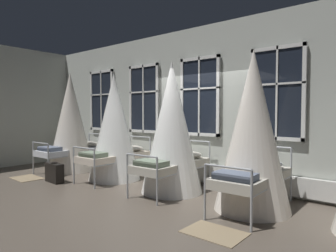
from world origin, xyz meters
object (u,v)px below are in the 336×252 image
Objects in this scene: cot_third at (172,129)px; cot_first at (71,124)px; cot_second at (114,128)px; suitcase_dark at (54,173)px; cot_fourth at (253,133)px.

cot_first is at bearing 89.20° from cot_third.
suitcase_dark is (-0.83, -1.10, -1.02)m from cot_second.
cot_first is 3.56m from cot_third.
suitcase_dark is at bearing -139.51° from cot_first.
cot_third is at bearing -92.43° from cot_second.
cot_second is 4.48× the size of suitcase_dark.
cot_third is (3.56, 0.03, -0.03)m from cot_first.
cot_fourth is at bearing -91.57° from cot_first.
cot_first is 4.74× the size of suitcase_dark.
cot_first is 5.30m from cot_fourth.
cot_fourth reaches higher than cot_second.
cot_first is 1.02× the size of cot_fourth.
cot_first is 1.02× the size of cot_third.
cot_second is 1.71m from suitcase_dark.
suitcase_dark is (-4.37, -1.02, -1.06)m from cot_fourth.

